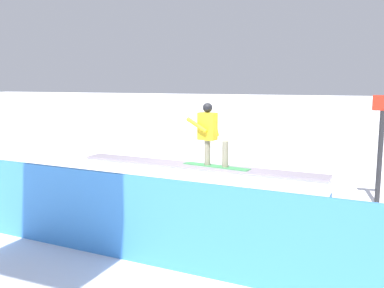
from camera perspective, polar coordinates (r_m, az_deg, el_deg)
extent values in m
plane|color=white|center=(9.92, 0.62, -5.99)|extent=(120.00, 120.00, 0.00)
cube|color=white|center=(9.86, 0.62, -4.52)|extent=(5.96, 1.13, 0.52)
cube|color=blue|center=(9.89, 0.62, -5.26)|extent=(5.97, 1.15, 0.13)
cube|color=gray|center=(9.80, 0.63, -2.91)|extent=(5.97, 1.19, 0.04)
cube|color=#3D9050|center=(9.60, 3.25, -2.99)|extent=(1.61, 0.61, 0.01)
cylinder|color=gray|center=(9.65, 2.07, -1.13)|extent=(0.17, 0.17, 0.58)
cylinder|color=gray|center=(9.44, 4.48, -1.37)|extent=(0.17, 0.17, 0.58)
cube|color=yellow|center=(9.57, 2.08, 2.39)|extent=(0.44, 0.32, 0.61)
sphere|color=black|center=(9.54, 2.09, 4.89)|extent=(0.22, 0.22, 0.22)
cylinder|color=yellow|center=(9.52, 0.64, 2.55)|extent=(0.53, 0.21, 0.34)
cylinder|color=yellow|center=(9.66, 3.08, 2.63)|extent=(0.23, 0.14, 0.56)
cube|color=#3A84DE|center=(6.22, -11.23, -9.26)|extent=(11.95, 1.42, 1.23)
cylinder|color=#262628|center=(9.22, 23.85, -1.81)|extent=(0.10, 0.10, 1.91)
cube|color=red|center=(9.09, 24.28, 5.04)|extent=(0.40, 0.04, 0.30)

